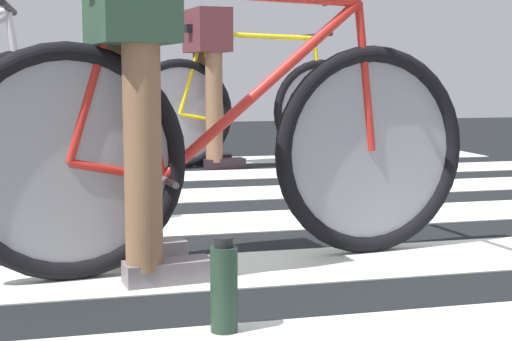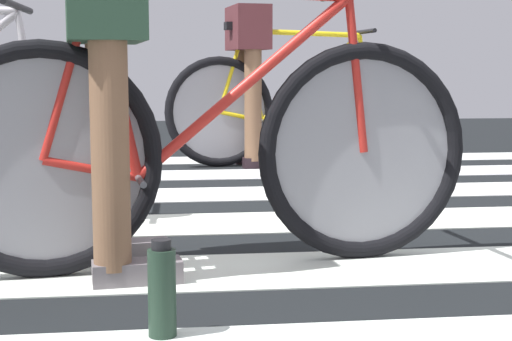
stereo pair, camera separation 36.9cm
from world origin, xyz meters
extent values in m
cube|color=black|center=(0.00, 0.00, 0.01)|extent=(18.00, 14.00, 0.02)
cube|color=silver|center=(-0.02, -0.45, 0.02)|extent=(5.20, 0.44, 0.00)
cube|color=silver|center=(0.09, 0.33, 0.02)|extent=(5.20, 0.44, 0.00)
cube|color=silver|center=(0.02, 1.09, 0.02)|extent=(5.20, 0.44, 0.00)
cube|color=silver|center=(0.12, 1.84, 0.02)|extent=(5.20, 0.44, 0.00)
cube|color=silver|center=(-0.04, 2.60, 0.02)|extent=(5.20, 0.44, 0.00)
torus|color=black|center=(-0.52, -0.44, 0.38)|extent=(0.72, 0.14, 0.72)
torus|color=black|center=(0.50, -0.32, 0.38)|extent=(0.72, 0.14, 0.72)
cylinder|color=gray|center=(-0.52, -0.44, 0.38)|extent=(0.60, 0.08, 0.61)
cylinder|color=gray|center=(0.50, -0.32, 0.38)|extent=(0.60, 0.08, 0.61)
cylinder|color=red|center=(0.10, -0.37, 0.60)|extent=(0.70, 0.12, 0.59)
cylinder|color=red|center=(-0.30, -0.42, 0.61)|extent=(0.16, 0.05, 0.59)
cylinder|color=red|center=(-0.38, -0.43, 0.35)|extent=(0.29, 0.06, 0.09)
cylinder|color=red|center=(-0.44, -0.43, 0.64)|extent=(0.19, 0.05, 0.53)
cylinder|color=red|center=(0.47, -0.32, 0.63)|extent=(0.09, 0.04, 0.50)
cylinder|color=#4C4C51|center=(-0.24, -0.41, 0.32)|extent=(0.06, 0.34, 0.02)
cylinder|color=brown|center=(-0.34, -0.28, 0.52)|extent=(0.11, 0.11, 0.90)
cylinder|color=brown|center=(-0.31, -0.56, 0.52)|extent=(0.11, 0.11, 0.90)
cube|color=slate|center=(-0.27, -0.27, 0.06)|extent=(0.27, 0.13, 0.07)
cube|color=slate|center=(-0.24, -0.55, 0.06)|extent=(0.27, 0.13, 0.07)
torus|color=black|center=(-0.66, 0.44, 0.38)|extent=(0.72, 0.08, 0.72)
cylinder|color=gray|center=(-0.66, 0.44, 0.38)|extent=(0.61, 0.02, 0.61)
cylinder|color=#BCB8BF|center=(-0.69, 0.44, 0.63)|extent=(0.09, 0.03, 0.50)
cylinder|color=black|center=(-0.72, 0.44, 0.90)|extent=(0.04, 0.52, 0.03)
torus|color=black|center=(0.22, 2.24, 0.38)|extent=(0.72, 0.14, 0.72)
torus|color=black|center=(1.23, 2.36, 0.38)|extent=(0.72, 0.14, 0.72)
cylinder|color=gray|center=(0.22, 2.24, 0.38)|extent=(0.60, 0.08, 0.61)
cylinder|color=gray|center=(1.23, 2.36, 0.38)|extent=(0.60, 0.08, 0.61)
cylinder|color=yellow|center=(0.77, 2.30, 0.89)|extent=(0.80, 0.13, 0.05)
cylinder|color=yellow|center=(0.83, 2.31, 0.60)|extent=(0.70, 0.12, 0.59)
cylinder|color=yellow|center=(0.44, 2.26, 0.61)|extent=(0.16, 0.05, 0.59)
cylinder|color=yellow|center=(0.36, 2.25, 0.35)|extent=(0.29, 0.06, 0.09)
cylinder|color=yellow|center=(0.30, 2.25, 0.64)|extent=(0.19, 0.05, 0.53)
cylinder|color=yellow|center=(1.20, 2.35, 0.63)|extent=(0.09, 0.04, 0.50)
cube|color=black|center=(0.38, 2.25, 0.93)|extent=(0.25, 0.12, 0.05)
cylinder|color=black|center=(1.17, 2.35, 0.90)|extent=(0.09, 0.52, 0.03)
cylinder|color=#4C4C51|center=(0.50, 2.27, 0.32)|extent=(0.06, 0.34, 0.02)
cylinder|color=brown|center=(0.39, 2.40, 0.54)|extent=(0.11, 0.11, 0.95)
cylinder|color=brown|center=(0.42, 2.12, 0.54)|extent=(0.11, 0.11, 0.95)
cube|color=#54262A|center=(0.41, 2.26, 0.92)|extent=(0.27, 0.43, 0.28)
cube|color=black|center=(0.46, 2.41, 0.06)|extent=(0.27, 0.13, 0.07)
cube|color=black|center=(0.49, 2.13, 0.06)|extent=(0.27, 0.13, 0.07)
cylinder|color=#1D2F23|center=(-0.17, -1.03, 0.13)|extent=(0.07, 0.07, 0.21)
cylinder|color=black|center=(-0.17, -1.03, 0.24)|extent=(0.05, 0.05, 0.02)
camera|label=1|loc=(-0.54, -2.81, 0.64)|focal=54.70mm
camera|label=2|loc=(-0.17, -2.81, 0.64)|focal=54.70mm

